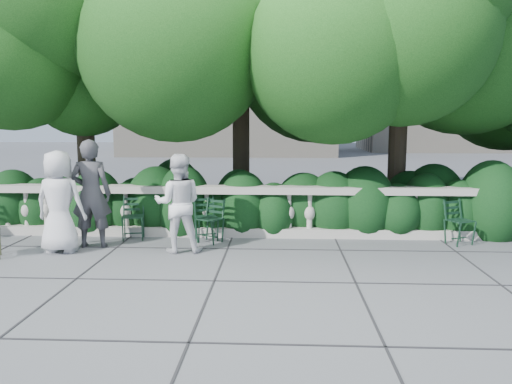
{
  "coord_description": "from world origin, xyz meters",
  "views": [
    {
      "loc": [
        0.43,
        -7.8,
        2.26
      ],
      "look_at": [
        0.0,
        1.0,
        1.0
      ],
      "focal_mm": 35.0,
      "sensor_mm": 36.0,
      "label": 1
    }
  ],
  "objects_px": {
    "chair_b": "(133,241)",
    "chair_c": "(206,244)",
    "chair_d": "(208,242)",
    "person_woman_grey": "(91,194)",
    "person_businessman": "(59,202)",
    "chair_f": "(465,246)",
    "person_casual_man": "(178,203)"
  },
  "relations": [
    {
      "from": "chair_f",
      "to": "person_casual_man",
      "type": "bearing_deg",
      "value": 160.95
    },
    {
      "from": "chair_d",
      "to": "person_woman_grey",
      "type": "relative_size",
      "value": 0.43
    },
    {
      "from": "person_businessman",
      "to": "chair_d",
      "type": "bearing_deg",
      "value": -156.22
    },
    {
      "from": "chair_f",
      "to": "person_businessman",
      "type": "relative_size",
      "value": 0.48
    },
    {
      "from": "chair_d",
      "to": "person_woman_grey",
      "type": "distance_m",
      "value": 2.29
    },
    {
      "from": "chair_b",
      "to": "chair_f",
      "type": "relative_size",
      "value": 1.0
    },
    {
      "from": "chair_c",
      "to": "person_woman_grey",
      "type": "bearing_deg",
      "value": -144.22
    },
    {
      "from": "chair_b",
      "to": "person_businessman",
      "type": "xyz_separation_m",
      "value": [
        -1.0,
        -0.83,
        0.88
      ]
    },
    {
      "from": "chair_d",
      "to": "person_woman_grey",
      "type": "height_order",
      "value": "person_woman_grey"
    },
    {
      "from": "chair_b",
      "to": "person_woman_grey",
      "type": "distance_m",
      "value": 1.23
    },
    {
      "from": "chair_b",
      "to": "person_businessman",
      "type": "distance_m",
      "value": 1.57
    },
    {
      "from": "chair_b",
      "to": "person_casual_man",
      "type": "height_order",
      "value": "person_casual_man"
    },
    {
      "from": "chair_c",
      "to": "chair_d",
      "type": "height_order",
      "value": "same"
    },
    {
      "from": "person_woman_grey",
      "to": "person_casual_man",
      "type": "xyz_separation_m",
      "value": [
        1.62,
        -0.24,
        -0.12
      ]
    },
    {
      "from": "chair_b",
      "to": "chair_c",
      "type": "xyz_separation_m",
      "value": [
        1.41,
        -0.16,
        0.0
      ]
    },
    {
      "from": "person_woman_grey",
      "to": "person_casual_man",
      "type": "relative_size",
      "value": 1.14
    },
    {
      "from": "chair_d",
      "to": "person_businessman",
      "type": "relative_size",
      "value": 0.48
    },
    {
      "from": "person_businessman",
      "to": "person_woman_grey",
      "type": "distance_m",
      "value": 0.56
    },
    {
      "from": "chair_b",
      "to": "chair_c",
      "type": "bearing_deg",
      "value": -17.73
    },
    {
      "from": "chair_b",
      "to": "person_casual_man",
      "type": "distance_m",
      "value": 1.51
    },
    {
      "from": "chair_f",
      "to": "person_woman_grey",
      "type": "xyz_separation_m",
      "value": [
        -6.73,
        -0.37,
        0.97
      ]
    },
    {
      "from": "person_woman_grey",
      "to": "person_casual_man",
      "type": "bearing_deg",
      "value": 165.48
    },
    {
      "from": "chair_d",
      "to": "person_woman_grey",
      "type": "bearing_deg",
      "value": 172.06
    },
    {
      "from": "chair_b",
      "to": "person_woman_grey",
      "type": "xyz_separation_m",
      "value": [
        -0.59,
        -0.46,
        0.97
      ]
    },
    {
      "from": "chair_c",
      "to": "chair_d",
      "type": "distance_m",
      "value": 0.17
    },
    {
      "from": "chair_d",
      "to": "chair_f",
      "type": "relative_size",
      "value": 1.0
    },
    {
      "from": "person_woman_grey",
      "to": "person_casual_man",
      "type": "height_order",
      "value": "person_woman_grey"
    },
    {
      "from": "chair_c",
      "to": "chair_f",
      "type": "relative_size",
      "value": 1.0
    },
    {
      "from": "chair_d",
      "to": "chair_b",
      "type": "bearing_deg",
      "value": 159.31
    },
    {
      "from": "chair_c",
      "to": "chair_d",
      "type": "xyz_separation_m",
      "value": [
        0.03,
        0.17,
        0.0
      ]
    },
    {
      "from": "chair_d",
      "to": "person_businessman",
      "type": "height_order",
      "value": "person_businessman"
    },
    {
      "from": "chair_b",
      "to": "person_woman_grey",
      "type": "bearing_deg",
      "value": -153.17
    }
  ]
}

